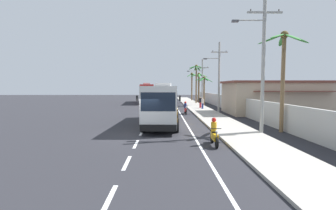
% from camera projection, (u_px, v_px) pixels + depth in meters
% --- Properties ---
extents(ground_plane, '(160.00, 160.00, 0.00)m').
position_uv_depth(ground_plane, '(140.00, 135.00, 16.81)').
color(ground_plane, '#28282D').
extents(sidewalk_kerb, '(3.20, 90.00, 0.14)m').
position_uv_depth(sidewalk_kerb, '(211.00, 116.00, 26.89)').
color(sidewalk_kerb, '#A8A399').
rests_on(sidewalk_kerb, ground).
extents(lane_markings, '(3.77, 71.18, 0.01)m').
position_uv_depth(lane_markings, '(168.00, 112.00, 31.64)').
color(lane_markings, white).
rests_on(lane_markings, ground).
extents(boundary_wall, '(0.24, 60.00, 2.02)m').
position_uv_depth(boundary_wall, '(235.00, 105.00, 30.87)').
color(boundary_wall, '#B2B2AD').
rests_on(boundary_wall, ground).
extents(coach_bus_foreground, '(3.33, 10.96, 3.63)m').
position_uv_depth(coach_bus_foreground, '(163.00, 103.00, 21.41)').
color(coach_bus_foreground, silver).
rests_on(coach_bus_foreground, ground).
extents(coach_bus_far_lane, '(3.60, 12.17, 3.97)m').
position_uv_depth(coach_bus_far_lane, '(147.00, 93.00, 49.23)').
color(coach_bus_far_lane, red).
rests_on(coach_bus_far_lane, ground).
extents(motorcycle_beside_bus, '(0.56, 1.96, 1.55)m').
position_uv_depth(motorcycle_beside_bus, '(185.00, 109.00, 29.34)').
color(motorcycle_beside_bus, black).
rests_on(motorcycle_beside_bus, ground).
extents(motorcycle_trailing, '(0.56, 1.96, 1.56)m').
position_uv_depth(motorcycle_trailing, '(214.00, 134.00, 13.82)').
color(motorcycle_trailing, black).
rests_on(motorcycle_trailing, ground).
extents(pedestrian_near_kerb, '(0.36, 0.36, 1.64)m').
position_uv_depth(pedestrian_near_kerb, '(200.00, 102.00, 36.62)').
color(pedestrian_near_kerb, red).
rests_on(pedestrian_near_kerb, sidewalk_kerb).
extents(pedestrian_midwalk, '(0.36, 0.36, 1.59)m').
position_uv_depth(pedestrian_midwalk, '(203.00, 103.00, 35.00)').
color(pedestrian_midwalk, navy).
rests_on(pedestrian_midwalk, sidewalk_kerb).
extents(utility_pole_nearest, '(3.39, 0.24, 10.30)m').
position_uv_depth(utility_pole_nearest, '(262.00, 55.00, 16.59)').
color(utility_pole_nearest, '#9E9E99').
rests_on(utility_pole_nearest, ground).
extents(utility_pole_mid, '(2.99, 0.24, 8.73)m').
position_uv_depth(utility_pole_mid, '(219.00, 76.00, 30.12)').
color(utility_pole_mid, '#9E9E99').
rests_on(utility_pole_mid, ground).
extents(utility_pole_far, '(3.90, 0.24, 8.16)m').
position_uv_depth(utility_pole_far, '(202.00, 81.00, 43.61)').
color(utility_pole_far, '#9E9E99').
rests_on(utility_pole_far, ground).
extents(palm_nearest, '(3.07, 2.98, 5.04)m').
position_uv_depth(palm_nearest, '(204.00, 84.00, 41.59)').
color(palm_nearest, brown).
rests_on(palm_nearest, ground).
extents(palm_second, '(2.77, 3.03, 6.53)m').
position_uv_depth(palm_second, '(192.00, 82.00, 56.25)').
color(palm_second, brown).
rests_on(palm_second, ground).
extents(palm_third, '(3.87, 4.00, 6.18)m').
position_uv_depth(palm_third, '(199.00, 81.00, 50.46)').
color(palm_third, brown).
rests_on(palm_third, ground).
extents(palm_fourth, '(3.47, 3.52, 7.26)m').
position_uv_depth(palm_fourth, '(283.00, 60.00, 17.48)').
color(palm_fourth, brown).
rests_on(palm_fourth, ground).
extents(palm_farthest, '(3.29, 3.28, 7.49)m').
position_uv_depth(palm_farthest, '(196.00, 75.00, 46.90)').
color(palm_farthest, brown).
rests_on(palm_farthest, ground).
extents(roadside_building, '(12.99, 7.77, 3.97)m').
position_uv_depth(roadside_building, '(278.00, 97.00, 29.92)').
color(roadside_building, tan).
rests_on(roadside_building, ground).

